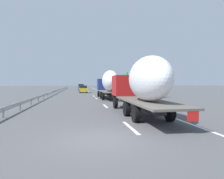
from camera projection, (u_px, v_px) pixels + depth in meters
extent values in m
plane|color=#4C4C4F|center=(82.00, 93.00, 48.02)|extent=(260.00, 260.00, 0.00)
cube|color=white|center=(130.00, 127.00, 10.86)|extent=(3.20, 0.20, 0.01)
cube|color=white|center=(105.00, 106.00, 20.88)|extent=(3.20, 0.20, 0.01)
cube|color=white|center=(96.00, 98.00, 31.62)|extent=(3.20, 0.20, 0.01)
cube|color=white|center=(94.00, 96.00, 36.87)|extent=(3.20, 0.20, 0.01)
cube|color=white|center=(89.00, 92.00, 52.38)|extent=(3.20, 0.20, 0.01)
cube|color=white|center=(88.00, 91.00, 56.80)|extent=(3.20, 0.20, 0.01)
cube|color=white|center=(87.00, 91.00, 63.81)|extent=(3.20, 0.20, 0.01)
cube|color=white|center=(86.00, 89.00, 74.89)|extent=(3.20, 0.20, 0.01)
cube|color=white|center=(85.00, 89.00, 83.64)|extent=(3.20, 0.20, 0.01)
cube|color=white|center=(103.00, 92.00, 53.86)|extent=(110.00, 0.20, 0.01)
cube|color=navy|center=(105.00, 84.00, 35.23)|extent=(2.40, 2.50, 1.90)
cube|color=black|center=(104.00, 82.00, 36.30)|extent=(0.08, 2.12, 0.80)
cube|color=#262628|center=(107.00, 94.00, 32.57)|extent=(10.12, 0.70, 0.24)
cube|color=#59544C|center=(110.00, 91.00, 29.84)|extent=(8.59, 2.50, 0.12)
ellipsoid|color=white|center=(110.00, 81.00, 29.30)|extent=(6.49, 2.20, 3.01)
cube|color=red|center=(120.00, 95.00, 25.75)|extent=(0.04, 0.56, 0.56)
cylinder|color=black|center=(98.00, 94.00, 35.10)|extent=(1.04, 0.30, 1.04)
cylinder|color=black|center=(111.00, 94.00, 35.46)|extent=(1.04, 0.30, 1.04)
cylinder|color=black|center=(101.00, 95.00, 30.86)|extent=(1.04, 0.35, 1.04)
cylinder|color=black|center=(115.00, 95.00, 31.22)|extent=(1.04, 0.35, 1.04)
cylinder|color=black|center=(103.00, 96.00, 28.50)|extent=(1.04, 0.35, 1.04)
cylinder|color=black|center=(118.00, 96.00, 28.86)|extent=(1.04, 0.35, 1.04)
cube|color=#B21919|center=(127.00, 86.00, 19.22)|extent=(2.40, 2.50, 1.90)
cube|color=black|center=(124.00, 80.00, 20.29)|extent=(0.08, 2.12, 0.80)
cube|color=#262628|center=(135.00, 104.00, 16.46)|extent=(10.48, 0.70, 0.24)
cube|color=#59544C|center=(147.00, 102.00, 13.64)|extent=(8.99, 2.50, 0.12)
ellipsoid|color=white|center=(149.00, 79.00, 13.26)|extent=(5.88, 2.20, 2.94)
cube|color=red|center=(193.00, 115.00, 9.35)|extent=(0.04, 0.56, 0.56)
cylinder|color=black|center=(115.00, 103.00, 19.09)|extent=(1.04, 0.30, 1.04)
cylinder|color=black|center=(138.00, 102.00, 19.45)|extent=(1.04, 0.30, 1.04)
cylinder|color=black|center=(127.00, 109.00, 14.66)|extent=(1.04, 0.35, 1.04)
cylinder|color=black|center=(155.00, 108.00, 15.02)|extent=(1.04, 0.35, 1.04)
cylinder|color=black|center=(136.00, 114.00, 12.29)|extent=(1.04, 0.35, 1.04)
cylinder|color=black|center=(170.00, 113.00, 12.65)|extent=(1.04, 0.35, 1.04)
cube|color=#28479E|center=(81.00, 88.00, 62.98)|extent=(4.06, 1.79, 0.84)
cube|color=black|center=(81.00, 86.00, 62.65)|extent=(2.23, 1.58, 0.82)
cylinder|color=black|center=(79.00, 89.00, 64.10)|extent=(0.64, 0.22, 0.64)
cylinder|color=black|center=(84.00, 89.00, 64.36)|extent=(0.64, 0.22, 0.64)
cylinder|color=black|center=(79.00, 90.00, 61.62)|extent=(0.64, 0.22, 0.64)
cylinder|color=black|center=(84.00, 90.00, 61.88)|extent=(0.64, 0.22, 0.64)
cube|color=#ADB2B7|center=(80.00, 86.00, 96.00)|extent=(4.01, 1.87, 0.84)
cube|color=black|center=(80.00, 85.00, 95.68)|extent=(2.21, 1.65, 0.65)
cylinder|color=black|center=(78.00, 87.00, 97.10)|extent=(0.64, 0.22, 0.64)
cylinder|color=black|center=(82.00, 87.00, 97.38)|extent=(0.64, 0.22, 0.64)
cylinder|color=black|center=(78.00, 87.00, 94.65)|extent=(0.64, 0.22, 0.64)
cylinder|color=black|center=(82.00, 87.00, 94.92)|extent=(0.64, 0.22, 0.64)
cube|color=black|center=(81.00, 87.00, 83.64)|extent=(4.31, 1.88, 0.84)
cube|color=black|center=(81.00, 85.00, 83.29)|extent=(2.37, 1.66, 0.80)
cylinder|color=black|center=(79.00, 88.00, 84.83)|extent=(0.64, 0.22, 0.64)
cylinder|color=black|center=(83.00, 88.00, 85.11)|extent=(0.64, 0.22, 0.64)
cylinder|color=black|center=(79.00, 88.00, 82.20)|extent=(0.64, 0.22, 0.64)
cylinder|color=black|center=(83.00, 88.00, 82.47)|extent=(0.64, 0.22, 0.64)
cube|color=gold|center=(83.00, 90.00, 49.79)|extent=(4.19, 1.88, 0.84)
cube|color=black|center=(83.00, 87.00, 49.46)|extent=(2.30, 1.66, 0.62)
cylinder|color=black|center=(80.00, 91.00, 50.94)|extent=(0.64, 0.22, 0.64)
cylinder|color=black|center=(87.00, 91.00, 51.22)|extent=(0.64, 0.22, 0.64)
cylinder|color=black|center=(80.00, 92.00, 48.38)|extent=(0.64, 0.22, 0.64)
cylinder|color=black|center=(87.00, 92.00, 48.66)|extent=(0.64, 0.22, 0.64)
cylinder|color=gray|center=(108.00, 87.00, 53.05)|extent=(0.10, 0.10, 2.47)
cube|color=#2D569E|center=(108.00, 81.00, 53.00)|extent=(0.06, 0.90, 0.70)
cylinder|color=#472D19|center=(123.00, 88.00, 63.29)|extent=(0.28, 0.28, 1.33)
cone|color=#286B2D|center=(123.00, 80.00, 63.21)|extent=(3.85, 3.85, 4.01)
cylinder|color=#472D19|center=(109.00, 88.00, 76.34)|extent=(0.28, 0.28, 1.29)
cone|color=#286B2D|center=(109.00, 80.00, 76.25)|extent=(3.36, 3.36, 4.14)
cylinder|color=#472D19|center=(111.00, 88.00, 69.03)|extent=(0.32, 0.32, 1.39)
cone|color=#194C1E|center=(111.00, 78.00, 68.92)|extent=(3.97, 3.97, 5.56)
cylinder|color=#472D19|center=(127.00, 89.00, 49.55)|extent=(0.25, 0.25, 1.77)
cone|color=#286B2D|center=(127.00, 78.00, 49.46)|extent=(2.68, 2.68, 3.55)
cylinder|color=#472D19|center=(152.00, 94.00, 32.50)|extent=(0.33, 0.33, 1.25)
cone|color=#1E5B23|center=(152.00, 75.00, 32.40)|extent=(2.45, 2.45, 4.92)
cube|color=#9EA0A5|center=(58.00, 90.00, 49.97)|extent=(94.00, 0.06, 0.32)
cube|color=slate|center=(3.00, 114.00, 13.72)|extent=(0.10, 0.10, 0.60)
cube|color=slate|center=(20.00, 107.00, 17.75)|extent=(0.10, 0.10, 0.60)
cube|color=slate|center=(31.00, 102.00, 21.78)|extent=(0.10, 0.10, 0.60)
cube|color=slate|center=(38.00, 99.00, 25.81)|extent=(0.10, 0.10, 0.60)
cube|color=slate|center=(44.00, 97.00, 29.84)|extent=(0.10, 0.10, 0.60)
cube|color=slate|center=(48.00, 95.00, 33.87)|extent=(0.10, 0.10, 0.60)
cube|color=slate|center=(51.00, 94.00, 37.90)|extent=(0.10, 0.10, 0.60)
cube|color=slate|center=(54.00, 93.00, 41.93)|extent=(0.10, 0.10, 0.60)
cube|color=slate|center=(56.00, 92.00, 45.95)|extent=(0.10, 0.10, 0.60)
cube|color=slate|center=(58.00, 91.00, 49.98)|extent=(0.10, 0.10, 0.60)
cube|color=slate|center=(59.00, 91.00, 54.01)|extent=(0.10, 0.10, 0.60)
cube|color=slate|center=(61.00, 90.00, 58.04)|extent=(0.10, 0.10, 0.60)
cube|color=slate|center=(62.00, 90.00, 62.07)|extent=(0.10, 0.10, 0.60)
cube|color=slate|center=(63.00, 89.00, 66.10)|extent=(0.10, 0.10, 0.60)
cube|color=slate|center=(64.00, 89.00, 70.13)|extent=(0.10, 0.10, 0.60)
cube|color=slate|center=(64.00, 89.00, 74.16)|extent=(0.10, 0.10, 0.60)
cube|color=slate|center=(65.00, 88.00, 78.19)|extent=(0.10, 0.10, 0.60)
cube|color=slate|center=(66.00, 88.00, 82.22)|extent=(0.10, 0.10, 0.60)
cube|color=slate|center=(66.00, 88.00, 86.25)|extent=(0.10, 0.10, 0.60)
cube|color=slate|center=(67.00, 88.00, 90.27)|extent=(0.10, 0.10, 0.60)
cube|color=slate|center=(67.00, 87.00, 94.30)|extent=(0.10, 0.10, 0.60)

